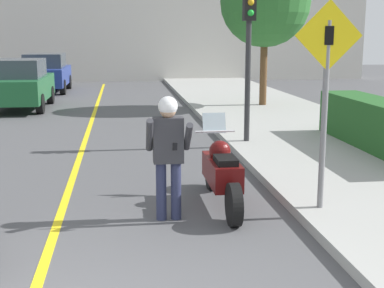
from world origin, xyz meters
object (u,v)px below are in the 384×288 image
Objects in this scene: person_biker at (168,146)px; traffic_light at (249,33)px; street_tree at (265,2)px; crossing_sign at (326,86)px; parked_car_blue at (46,73)px; motorcycle at (222,173)px; parked_car_green at (19,84)px.

person_biker is 0.50× the size of traffic_light.
traffic_light is 0.69× the size of street_tree.
traffic_light reaches higher than crossing_sign.
person_biker is 0.40× the size of parked_car_blue.
motorcycle is 0.84× the size of crossing_sign.
parked_car_green is at bearing 108.81° from person_biker.
motorcycle is 4.71m from traffic_light.
traffic_light is 14.28m from parked_car_blue.
street_tree is 1.17× the size of parked_car_green.
crossing_sign is 0.66× the size of parked_car_green.
motorcycle is at bearing -74.47° from parked_car_blue.
parked_car_green reaches higher than motorcycle.
traffic_light is (2.15, 4.56, 1.48)m from person_biker.
street_tree is at bearing 71.87° from motorcycle.
crossing_sign is at bearing -100.89° from street_tree.
crossing_sign is 0.56× the size of street_tree.
person_biker is (-0.82, -0.52, 0.53)m from motorcycle.
parked_car_green is at bearing 130.54° from traffic_light.
person_biker is at bearing -147.63° from motorcycle.
traffic_light is at bearing 64.72° from person_biker.
crossing_sign is 18.58m from parked_car_blue.
street_tree is at bearing 71.97° from traffic_light.
street_tree is at bearing -7.14° from parked_car_green.
crossing_sign is at bearing -29.42° from motorcycle.
parked_car_blue is at bearing 140.34° from street_tree.
street_tree is (2.01, 6.18, 1.03)m from traffic_light.
crossing_sign is 13.43m from parked_car_green.
street_tree reaches higher than parked_car_blue.
parked_car_green is 1.00× the size of parked_car_blue.
crossing_sign is at bearing -63.06° from parked_car_green.
parked_car_green is at bearing 113.23° from motorcycle.
parked_car_green is (-6.07, 11.95, -0.95)m from crossing_sign.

